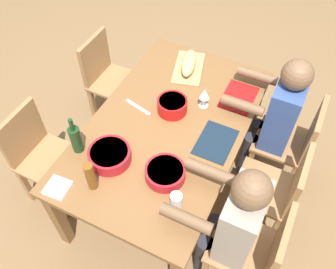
{
  "coord_description": "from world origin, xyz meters",
  "views": [
    {
      "loc": [
        1.47,
        0.72,
        2.65
      ],
      "look_at": [
        0.0,
        0.0,
        0.63
      ],
      "focal_mm": 38.51,
      "sensor_mm": 36.0,
      "label": 1
    }
  ],
  "objects_px": {
    "chair_near_right": "(39,153)",
    "serving_bowl_fruit": "(110,155)",
    "wine_glass": "(205,94)",
    "diner_far_left": "(276,114)",
    "napkin_stack": "(58,188)",
    "diner_far_right": "(233,222)",
    "chair_far_center": "(277,189)",
    "chair_far_left": "(293,141)",
    "dining_table": "(168,132)",
    "cutting_board": "(189,68)",
    "beer_bottle": "(91,176)",
    "wine_bottle": "(76,139)",
    "chair_near_left": "(107,76)",
    "serving_bowl_pasta": "(172,105)",
    "serving_bowl_salad": "(165,173)",
    "cup_far_right": "(176,200)",
    "bread_loaf": "(189,63)",
    "chair_far_right": "(256,249)"
  },
  "relations": [
    {
      "from": "chair_far_right",
      "to": "napkin_stack",
      "type": "relative_size",
      "value": 6.07
    },
    {
      "from": "serving_bowl_pasta",
      "to": "cutting_board",
      "type": "relative_size",
      "value": 0.54
    },
    {
      "from": "diner_far_right",
      "to": "wine_glass",
      "type": "distance_m",
      "value": 0.92
    },
    {
      "from": "dining_table",
      "to": "chair_far_center",
      "type": "relative_size",
      "value": 2.02
    },
    {
      "from": "bread_loaf",
      "to": "wine_glass",
      "type": "bearing_deg",
      "value": 39.31
    },
    {
      "from": "chair_near_right",
      "to": "chair_far_left",
      "type": "xyz_separation_m",
      "value": [
        -0.95,
        1.68,
        0.0
      ]
    },
    {
      "from": "diner_far_right",
      "to": "diner_far_left",
      "type": "xyz_separation_m",
      "value": [
        -0.95,
        0.0,
        0.0
      ]
    },
    {
      "from": "wine_bottle",
      "to": "diner_far_left",
      "type": "bearing_deg",
      "value": 130.26
    },
    {
      "from": "serving_bowl_fruit",
      "to": "wine_glass",
      "type": "relative_size",
      "value": 1.65
    },
    {
      "from": "chair_near_left",
      "to": "bread_loaf",
      "type": "distance_m",
      "value": 0.81
    },
    {
      "from": "diner_far_left",
      "to": "serving_bowl_fruit",
      "type": "height_order",
      "value": "diner_far_left"
    },
    {
      "from": "dining_table",
      "to": "cutting_board",
      "type": "relative_size",
      "value": 4.3
    },
    {
      "from": "chair_near_right",
      "to": "cutting_board",
      "type": "height_order",
      "value": "chair_near_right"
    },
    {
      "from": "chair_near_right",
      "to": "napkin_stack",
      "type": "relative_size",
      "value": 6.07
    },
    {
      "from": "chair_far_right",
      "to": "wine_bottle",
      "type": "height_order",
      "value": "wine_bottle"
    },
    {
      "from": "chair_far_center",
      "to": "chair_far_left",
      "type": "height_order",
      "value": "same"
    },
    {
      "from": "chair_near_left",
      "to": "serving_bowl_salad",
      "type": "distance_m",
      "value": 1.36
    },
    {
      "from": "chair_near_right",
      "to": "serving_bowl_fruit",
      "type": "xyz_separation_m",
      "value": [
        -0.04,
        0.64,
        0.31
      ]
    },
    {
      "from": "chair_near_left",
      "to": "napkin_stack",
      "type": "height_order",
      "value": "chair_near_left"
    },
    {
      "from": "dining_table",
      "to": "chair_far_center",
      "type": "distance_m",
      "value": 0.86
    },
    {
      "from": "chair_near_left",
      "to": "serving_bowl_pasta",
      "type": "xyz_separation_m",
      "value": [
        0.34,
        0.81,
        0.32
      ]
    },
    {
      "from": "chair_far_left",
      "to": "serving_bowl_salad",
      "type": "relative_size",
      "value": 3.35
    },
    {
      "from": "diner_far_left",
      "to": "serving_bowl_pasta",
      "type": "bearing_deg",
      "value": -63.62
    },
    {
      "from": "serving_bowl_salad",
      "to": "wine_glass",
      "type": "xyz_separation_m",
      "value": [
        -0.67,
        -0.02,
        0.07
      ]
    },
    {
      "from": "wine_bottle",
      "to": "bread_loaf",
      "type": "bearing_deg",
      "value": 162.71
    },
    {
      "from": "diner_far_right",
      "to": "diner_far_left",
      "type": "bearing_deg",
      "value": 180.0
    },
    {
      "from": "dining_table",
      "to": "wine_glass",
      "type": "height_order",
      "value": "wine_glass"
    },
    {
      "from": "chair_far_left",
      "to": "serving_bowl_salad",
      "type": "xyz_separation_m",
      "value": [
        0.86,
        -0.67,
        0.3
      ]
    },
    {
      "from": "serving_bowl_fruit",
      "to": "wine_bottle",
      "type": "height_order",
      "value": "wine_bottle"
    },
    {
      "from": "bread_loaf",
      "to": "beer_bottle",
      "type": "relative_size",
      "value": 1.45
    },
    {
      "from": "chair_far_left",
      "to": "diner_far_left",
      "type": "bearing_deg",
      "value": -90.0
    },
    {
      "from": "wine_glass",
      "to": "serving_bowl_fruit",
      "type": "bearing_deg",
      "value": -26.45
    },
    {
      "from": "chair_far_center",
      "to": "wine_glass",
      "type": "relative_size",
      "value": 5.12
    },
    {
      "from": "chair_near_left",
      "to": "diner_far_left",
      "type": "bearing_deg",
      "value": 90.0
    },
    {
      "from": "diner_far_right",
      "to": "cup_far_right",
      "type": "distance_m",
      "value": 0.36
    },
    {
      "from": "beer_bottle",
      "to": "cup_far_right",
      "type": "distance_m",
      "value": 0.52
    },
    {
      "from": "serving_bowl_fruit",
      "to": "cup_far_right",
      "type": "bearing_deg",
      "value": 78.25
    },
    {
      "from": "diner_far_left",
      "to": "napkin_stack",
      "type": "relative_size",
      "value": 8.57
    },
    {
      "from": "wine_bottle",
      "to": "beer_bottle",
      "type": "bearing_deg",
      "value": 51.14
    },
    {
      "from": "dining_table",
      "to": "beer_bottle",
      "type": "height_order",
      "value": "beer_bottle"
    },
    {
      "from": "chair_near_right",
      "to": "diner_far_left",
      "type": "height_order",
      "value": "diner_far_left"
    },
    {
      "from": "chair_near_right",
      "to": "chair_far_center",
      "type": "distance_m",
      "value": 1.74
    },
    {
      "from": "chair_far_right",
      "to": "chair_near_left",
      "type": "xyz_separation_m",
      "value": [
        -0.95,
        -1.68,
        0.0
      ]
    },
    {
      "from": "serving_bowl_pasta",
      "to": "bread_loaf",
      "type": "bearing_deg",
      "value": -170.4
    },
    {
      "from": "chair_near_right",
      "to": "beer_bottle",
      "type": "relative_size",
      "value": 3.86
    },
    {
      "from": "cutting_board",
      "to": "napkin_stack",
      "type": "distance_m",
      "value": 1.38
    },
    {
      "from": "serving_bowl_salad",
      "to": "beer_bottle",
      "type": "relative_size",
      "value": 1.15
    },
    {
      "from": "chair_near_right",
      "to": "serving_bowl_fruit",
      "type": "distance_m",
      "value": 0.71
    },
    {
      "from": "chair_near_right",
      "to": "napkin_stack",
      "type": "height_order",
      "value": "chair_near_right"
    },
    {
      "from": "dining_table",
      "to": "cutting_board",
      "type": "xyz_separation_m",
      "value": [
        -0.6,
        -0.11,
        0.09
      ]
    }
  ]
}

